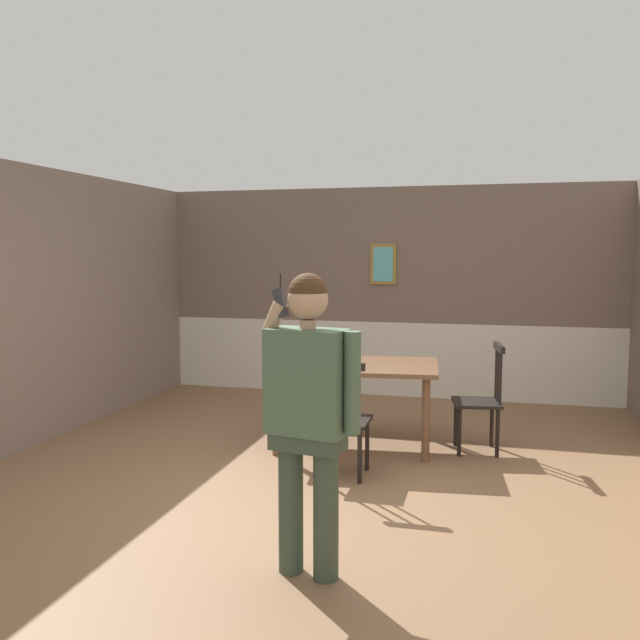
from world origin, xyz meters
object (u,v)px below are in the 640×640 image
(chair_near_window, at_px, (481,400))
(dining_table, at_px, (355,374))
(person_figure, at_px, (309,403))
(chair_by_doorway, at_px, (342,420))

(chair_near_window, bearing_deg, dining_table, 86.78)
(dining_table, bearing_deg, person_figure, -84.04)
(dining_table, relative_size, chair_near_window, 1.62)
(chair_by_doorway, distance_m, person_figure, 1.75)
(chair_near_window, relative_size, chair_by_doorway, 1.03)
(chair_by_doorway, bearing_deg, dining_table, 94.84)
(dining_table, relative_size, chair_by_doorway, 1.67)
(chair_near_window, distance_m, chair_by_doorway, 1.45)
(chair_near_window, xyz_separation_m, person_figure, (-0.88, -2.65, 0.51))
(dining_table, bearing_deg, chair_near_window, 5.57)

